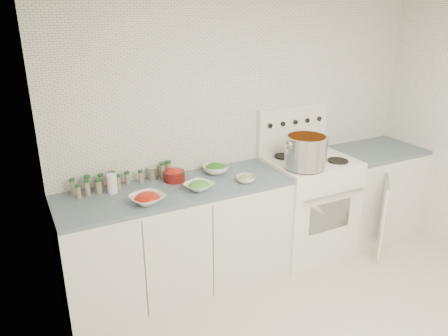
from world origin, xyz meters
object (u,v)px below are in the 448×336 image
(stove, at_px, (306,202))
(bowl_tomato, at_px, (147,198))
(stock_pot, at_px, (306,150))
(bowl_snowpea, at_px, (199,186))

(stove, bearing_deg, bowl_tomato, -174.48)
(stock_pot, distance_m, bowl_tomato, 1.41)
(bowl_tomato, bearing_deg, stock_pot, -0.83)
(stove, relative_size, stock_pot, 3.59)
(stove, relative_size, bowl_tomato, 4.64)
(bowl_tomato, relative_size, bowl_snowpea, 1.06)
(bowl_snowpea, bearing_deg, stove, 5.19)
(stove, bearing_deg, bowl_snowpea, -174.81)
(stock_pot, xyz_separation_m, bowl_tomato, (-1.40, 0.02, -0.16))
(bowl_snowpea, bearing_deg, stock_pot, -4.07)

